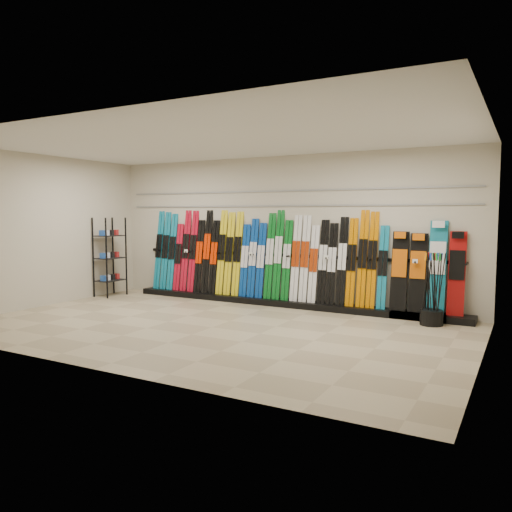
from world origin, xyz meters
The scene contains 13 objects.
floor centered at (0.00, 0.00, 0.00)m, with size 8.00×8.00×0.00m, color tan.
back_wall centered at (0.00, 2.50, 1.50)m, with size 8.00×8.00×0.00m, color beige.
left_wall centered at (-4.00, 0.00, 1.50)m, with size 5.00×5.00×0.00m, color beige.
right_wall centered at (4.00, 0.00, 1.50)m, with size 5.00×5.00×0.00m, color beige.
ceiling centered at (0.00, 0.00, 3.00)m, with size 8.00×8.00×0.00m, color silver.
ski_rack_base centered at (0.22, 2.28, 0.06)m, with size 8.00×0.40×0.12m, color black.
skis centered at (-0.48, 2.36, 0.96)m, with size 5.37×0.30×1.83m.
snowboards centered at (2.93, 2.35, 0.85)m, with size 1.24×0.25×1.60m.
accessory_rack centered at (-3.75, 1.52, 0.88)m, with size 0.40×0.60×1.75m, color black.
pole_bin centered at (3.09, 1.90, 0.12)m, with size 0.38×0.38×0.25m, color black.
ski_poles centered at (3.10, 1.90, 0.61)m, with size 0.35×0.24×1.18m.
slatwall_rail_0 centered at (0.00, 2.48, 2.00)m, with size 7.60×0.02×0.03m, color gray.
slatwall_rail_1 centered at (0.00, 2.48, 2.30)m, with size 7.60×0.02×0.03m, color gray.
Camera 1 is at (4.46, -6.64, 1.84)m, focal length 35.00 mm.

